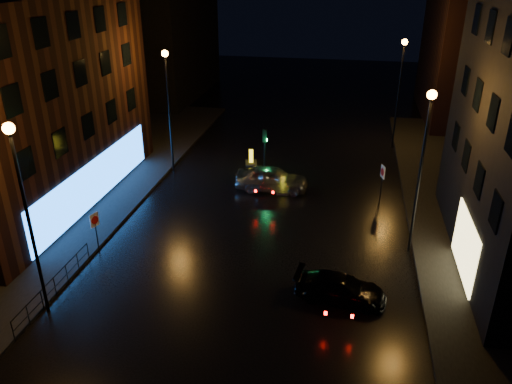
# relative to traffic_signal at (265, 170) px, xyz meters

# --- Properties ---
(ground) EXTENTS (120.00, 120.00, 0.00)m
(ground) POSITION_rel_traffic_signal_xyz_m (1.20, -14.00, -0.50)
(ground) COLOR black
(ground) RESTS_ON ground
(pavement_left) EXTENTS (12.00, 44.00, 0.15)m
(pavement_left) POSITION_rel_traffic_signal_xyz_m (-12.80, -6.00, -0.43)
(pavement_left) COLOR black
(pavement_left) RESTS_ON ground
(building_left) EXTENTS (10.00, 18.00, 12.00)m
(building_left) POSITION_rel_traffic_signal_xyz_m (-14.30, -6.00, 5.50)
(building_left) COLOR black
(building_left) RESTS_ON ground
(building_far_left) EXTENTS (8.00, 16.00, 14.00)m
(building_far_left) POSITION_rel_traffic_signal_xyz_m (-14.80, 21.00, 6.50)
(building_far_left) COLOR black
(building_far_left) RESTS_ON ground
(building_far_right) EXTENTS (8.00, 14.00, 12.00)m
(building_far_right) POSITION_rel_traffic_signal_xyz_m (16.20, 18.00, 5.50)
(building_far_right) COLOR black
(building_far_right) RESTS_ON ground
(street_lamp_lnear) EXTENTS (0.44, 0.44, 8.37)m
(street_lamp_lnear) POSITION_rel_traffic_signal_xyz_m (-6.60, -16.00, 5.06)
(street_lamp_lnear) COLOR black
(street_lamp_lnear) RESTS_ON ground
(street_lamp_lfar) EXTENTS (0.44, 0.44, 8.37)m
(street_lamp_lfar) POSITION_rel_traffic_signal_xyz_m (-6.60, -0.00, 5.06)
(street_lamp_lfar) COLOR black
(street_lamp_lfar) RESTS_ON ground
(street_lamp_rnear) EXTENTS (0.44, 0.44, 8.37)m
(street_lamp_rnear) POSITION_rel_traffic_signal_xyz_m (9.00, -8.00, 5.06)
(street_lamp_rnear) COLOR black
(street_lamp_rnear) RESTS_ON ground
(street_lamp_rfar) EXTENTS (0.44, 0.44, 8.37)m
(street_lamp_rfar) POSITION_rel_traffic_signal_xyz_m (9.00, 8.00, 5.06)
(street_lamp_rfar) COLOR black
(street_lamp_rfar) RESTS_ON ground
(traffic_signal) EXTENTS (1.40, 2.40, 3.45)m
(traffic_signal) POSITION_rel_traffic_signal_xyz_m (0.00, 0.00, 0.00)
(traffic_signal) COLOR black
(traffic_signal) RESTS_ON ground
(guard_railing) EXTENTS (0.05, 6.04, 1.00)m
(guard_railing) POSITION_rel_traffic_signal_xyz_m (-6.80, -15.00, 0.24)
(guard_railing) COLOR black
(guard_railing) RESTS_ON ground
(silver_hatchback) EXTENTS (4.69, 1.99, 1.58)m
(silver_hatchback) POSITION_rel_traffic_signal_xyz_m (0.82, -1.97, 0.29)
(silver_hatchback) COLOR #95979B
(silver_hatchback) RESTS_ON ground
(dark_sedan) EXTENTS (4.19, 2.09, 1.17)m
(dark_sedan) POSITION_rel_traffic_signal_xyz_m (5.65, -12.84, 0.08)
(dark_sedan) COLOR black
(dark_sedan) RESTS_ON ground
(bollard_near) EXTENTS (0.91, 1.26, 1.03)m
(bollard_near) POSITION_rel_traffic_signal_xyz_m (1.58, -2.13, -0.28)
(bollard_near) COLOR black
(bollard_near) RESTS_ON ground
(bollard_far) EXTENTS (1.08, 1.39, 1.08)m
(bollard_far) POSITION_rel_traffic_signal_xyz_m (-1.41, 2.28, -0.27)
(bollard_far) COLOR black
(bollard_far) RESTS_ON ground
(road_sign_left) EXTENTS (0.23, 0.51, 2.19)m
(road_sign_left) POSITION_rel_traffic_signal_xyz_m (-6.70, -11.15, 1.14)
(road_sign_left) COLOR black
(road_sign_left) RESTS_ON ground
(road_sign_right) EXTENTS (0.23, 0.56, 2.38)m
(road_sign_right) POSITION_rel_traffic_signal_xyz_m (7.70, -2.41, 1.28)
(road_sign_right) COLOR black
(road_sign_right) RESTS_ON ground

